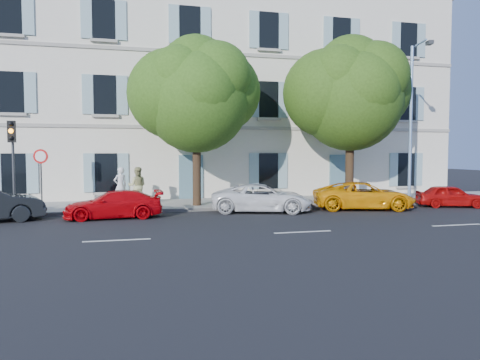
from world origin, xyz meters
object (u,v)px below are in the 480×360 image
object	(u,v)px
car_white_coupe	(262,198)
traffic_light	(12,146)
pedestrian_a	(120,186)
tree_right	(350,99)
tree_left	(196,100)
street_lamp	(413,113)
car_red_coupe	(114,204)
car_red_hatchback	(450,196)
pedestrian_b	(137,186)
car_yellow_supercar	(364,196)
road_sign	(41,167)

from	to	relation	value
car_white_coupe	traffic_light	bearing A→B (deg)	99.25
pedestrian_a	tree_right	bearing A→B (deg)	148.46
tree_left	street_lamp	bearing A→B (deg)	-4.80
car_red_coupe	car_red_hatchback	distance (m)	15.77
car_red_coupe	tree_right	world-z (taller)	tree_right
car_red_hatchback	tree_right	size ratio (longest dim) A/B	0.40
pedestrian_a	pedestrian_b	bearing A→B (deg)	141.03
traffic_light	car_yellow_supercar	bearing A→B (deg)	-5.96
car_white_coupe	pedestrian_b	world-z (taller)	pedestrian_b
car_red_hatchback	street_lamp	xyz separation A→B (m)	(-1.13, 1.54, 4.09)
tree_right	road_sign	bearing A→B (deg)	-178.06
car_red_coupe	tree_left	size ratio (longest dim) A/B	0.50
traffic_light	pedestrian_b	xyz separation A→B (m)	(5.09, 1.60, -1.85)
tree_left	car_yellow_supercar	bearing A→B (deg)	-16.91
road_sign	pedestrian_a	bearing A→B (deg)	28.05
street_lamp	pedestrian_b	xyz separation A→B (m)	(-13.60, 1.84, -3.58)
tree_left	traffic_light	world-z (taller)	tree_left
traffic_light	car_white_coupe	bearing A→B (deg)	-7.31
tree_right	pedestrian_a	size ratio (longest dim) A/B	4.48
car_white_coupe	tree_left	bearing A→B (deg)	68.98
car_yellow_supercar	road_sign	distance (m)	14.36
car_red_coupe	car_red_hatchback	world-z (taller)	car_red_coupe
car_red_coupe	car_yellow_supercar	size ratio (longest dim) A/B	0.84
tree_left	road_sign	xyz separation A→B (m)	(-6.73, -0.61, -3.05)
tree_right	pedestrian_b	size ratio (longest dim) A/B	4.47
car_white_coupe	car_red_hatchback	bearing A→B (deg)	-76.13
tree_left	street_lamp	xyz separation A→B (m)	(10.88, -0.91, -0.47)
car_red_coupe	car_white_coupe	xyz separation A→B (m)	(6.37, 0.41, 0.06)
car_red_coupe	car_red_hatchback	size ratio (longest dim) A/B	1.22
car_yellow_supercar	car_red_hatchback	distance (m)	4.55
traffic_light	tree_left	bearing A→B (deg)	4.93
traffic_light	road_sign	world-z (taller)	traffic_light
car_red_hatchback	road_sign	world-z (taller)	road_sign
car_white_coupe	tree_left	size ratio (longest dim) A/B	0.58
road_sign	tree_right	bearing A→B (deg)	1.94
street_lamp	pedestrian_a	size ratio (longest dim) A/B	4.40
car_yellow_supercar	traffic_light	size ratio (longest dim) A/B	1.21
car_red_hatchback	tree_right	distance (m)	6.76
tree_left	street_lamp	distance (m)	10.93
car_red_hatchback	road_sign	xyz separation A→B (m)	(-18.74, 1.84, 1.51)
car_red_hatchback	street_lamp	world-z (taller)	street_lamp
road_sign	pedestrian_b	xyz separation A→B (m)	(4.01, 1.54, -1.00)
car_red_hatchback	tree_left	xyz separation A→B (m)	(-12.01, 2.45, 4.56)
car_red_hatchback	road_sign	size ratio (longest dim) A/B	1.21
tree_left	tree_right	size ratio (longest dim) A/B	0.95
tree_right	car_white_coupe	bearing A→B (deg)	-160.05
car_red_hatchback	car_white_coupe	bearing A→B (deg)	106.61
car_red_coupe	traffic_light	bearing A→B (deg)	-115.08
car_white_coupe	road_sign	xyz separation A→B (m)	(-9.34, 1.40, 1.43)
traffic_light	street_lamp	bearing A→B (deg)	-0.74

